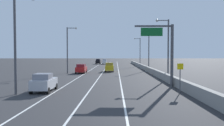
# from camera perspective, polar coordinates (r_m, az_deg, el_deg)

# --- Properties ---
(ground_plane) EXTENTS (320.00, 320.00, 0.00)m
(ground_plane) POSITION_cam_1_polar(r_m,az_deg,el_deg) (68.14, 0.25, -1.12)
(ground_plane) COLOR #2D2D30
(lane_stripe_left) EXTENTS (0.16, 130.00, 0.00)m
(lane_stripe_left) POSITION_cam_1_polar(r_m,az_deg,el_deg) (59.49, -5.16, -1.60)
(lane_stripe_left) COLOR silver
(lane_stripe_left) RESTS_ON ground_plane
(lane_stripe_center) EXTENTS (0.16, 130.00, 0.00)m
(lane_stripe_center) POSITION_cam_1_polar(r_m,az_deg,el_deg) (59.22, -1.79, -1.61)
(lane_stripe_center) COLOR silver
(lane_stripe_center) RESTS_ON ground_plane
(lane_stripe_right) EXTENTS (0.16, 130.00, 0.00)m
(lane_stripe_right) POSITION_cam_1_polar(r_m,az_deg,el_deg) (59.16, 1.60, -1.62)
(lane_stripe_right) COLOR silver
(lane_stripe_right) RESTS_ON ground_plane
(jersey_barrier_right) EXTENTS (0.60, 120.00, 1.10)m
(jersey_barrier_right) POSITION_cam_1_polar(r_m,az_deg,el_deg) (44.77, 10.42, -2.16)
(jersey_barrier_right) COLOR gray
(jersey_barrier_right) RESTS_ON ground_plane
(overhead_sign_gantry) EXTENTS (4.68, 0.36, 7.50)m
(overhead_sign_gantry) POSITION_cam_1_polar(r_m,az_deg,el_deg) (27.84, 13.47, 3.81)
(overhead_sign_gantry) COLOR #47474C
(overhead_sign_gantry) RESTS_ON ground_plane
(speed_advisory_sign) EXTENTS (0.60, 0.11, 3.00)m
(speed_advisory_sign) POSITION_cam_1_polar(r_m,az_deg,el_deg) (23.65, 16.84, -3.11)
(speed_advisory_sign) COLOR #4C4C51
(speed_advisory_sign) RESTS_ON ground_plane
(lamp_post_right_second) EXTENTS (2.14, 0.44, 9.51)m
(lamp_post_right_second) POSITION_cam_1_polar(r_m,az_deg,el_deg) (36.95, 13.63, 4.58)
(lamp_post_right_second) COLOR #4C4C51
(lamp_post_right_second) RESTS_ON ground_plane
(lamp_post_right_third) EXTENTS (2.14, 0.44, 9.51)m
(lamp_post_right_third) POSITION_cam_1_polar(r_m,az_deg,el_deg) (56.98, 9.03, 3.74)
(lamp_post_right_third) COLOR #4C4C51
(lamp_post_right_third) RESTS_ON ground_plane
(lamp_post_right_fourth) EXTENTS (2.14, 0.44, 9.51)m
(lamp_post_right_fourth) POSITION_cam_1_polar(r_m,az_deg,el_deg) (77.20, 6.91, 3.33)
(lamp_post_right_fourth) COLOR #4C4C51
(lamp_post_right_fourth) RESTS_ON ground_plane
(lamp_post_left_near) EXTENTS (2.14, 0.44, 9.51)m
(lamp_post_left_near) POSITION_cam_1_polar(r_m,az_deg,el_deg) (23.67, -22.74, 5.87)
(lamp_post_left_near) COLOR #4C4C51
(lamp_post_left_near) RESTS_ON ground_plane
(lamp_post_left_mid) EXTENTS (2.14, 0.44, 9.51)m
(lamp_post_left_mid) POSITION_cam_1_polar(r_m,az_deg,el_deg) (47.12, -10.92, 4.07)
(lamp_post_left_mid) COLOR #4C4C51
(lamp_post_left_mid) RESTS_ON ground_plane
(car_white_0) EXTENTS (1.82, 4.81, 2.07)m
(car_white_0) POSITION_cam_1_polar(r_m,az_deg,el_deg) (91.65, -1.87, 0.36)
(car_white_0) COLOR white
(car_white_0) RESTS_ON ground_plane
(car_silver_1) EXTENTS (1.98, 4.13, 1.92)m
(car_silver_1) POSITION_cam_1_polar(r_m,az_deg,el_deg) (24.80, -16.82, -4.73)
(car_silver_1) COLOR #B7B7BC
(car_silver_1) RESTS_ON ground_plane
(car_black_2) EXTENTS (1.98, 4.31, 2.10)m
(car_black_2) POSITION_cam_1_polar(r_m,az_deg,el_deg) (92.41, -3.51, 0.38)
(car_black_2) COLOR black
(car_black_2) RESTS_ON ground_plane
(car_red_3) EXTENTS (1.95, 4.63, 1.91)m
(car_red_3) POSITION_cam_1_polar(r_m,az_deg,el_deg) (47.61, -7.75, -1.40)
(car_red_3) COLOR red
(car_red_3) RESTS_ON ground_plane
(car_yellow_4) EXTENTS (2.01, 4.23, 2.06)m
(car_yellow_4) POSITION_cam_1_polar(r_m,az_deg,el_deg) (51.27, -0.67, -1.05)
(car_yellow_4) COLOR gold
(car_yellow_4) RESTS_ON ground_plane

